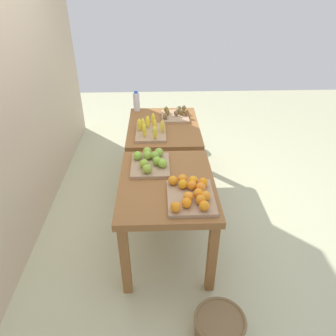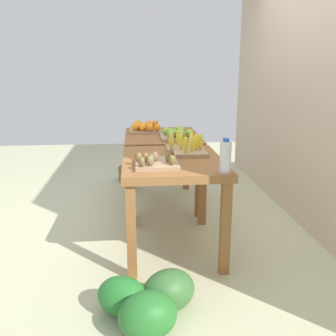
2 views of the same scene
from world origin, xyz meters
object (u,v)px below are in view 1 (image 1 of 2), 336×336
(orange_bin, at_px, (191,194))
(apple_bin, at_px, (151,162))
(banana_crate, at_px, (151,130))
(water_bottle, at_px, (136,102))
(display_table_left, at_px, (167,193))
(display_table_right, at_px, (164,134))
(watermelon_pile, at_px, (178,138))
(kiwi_bin, at_px, (175,115))
(wicker_basket, at_px, (219,326))

(orange_bin, xyz_separation_m, apple_bin, (0.49, 0.32, -0.00))
(banana_crate, xyz_separation_m, water_bottle, (0.67, 0.18, 0.07))
(display_table_left, xyz_separation_m, apple_bin, (0.25, 0.14, 0.16))
(orange_bin, bearing_deg, apple_bin, 33.06)
(display_table_right, relative_size, apple_bin, 2.54)
(display_table_left, distance_m, orange_bin, 0.34)
(water_bottle, bearing_deg, watermelon_pile, -48.37)
(kiwi_bin, bearing_deg, orange_bin, -178.72)
(display_table_right, relative_size, banana_crate, 2.36)
(display_table_left, xyz_separation_m, water_bottle, (1.57, 0.32, 0.23))
(banana_crate, xyz_separation_m, kiwi_bin, (0.44, -0.29, -0.01))
(display_table_left, height_order, apple_bin, apple_bin)
(wicker_basket, bearing_deg, water_bottle, 15.42)
(orange_bin, height_order, water_bottle, water_bottle)
(orange_bin, bearing_deg, watermelon_pile, -1.55)
(banana_crate, bearing_deg, display_table_right, -33.09)
(display_table_left, distance_m, watermelon_pile, 2.15)
(apple_bin, bearing_deg, kiwi_bin, -14.60)
(wicker_basket, bearing_deg, watermelon_pile, 2.08)
(display_table_right, distance_m, apple_bin, 0.89)
(apple_bin, relative_size, banana_crate, 0.93)
(kiwi_bin, height_order, wicker_basket, kiwi_bin)
(display_table_right, xyz_separation_m, wicker_basket, (-1.99, -0.35, -0.56))
(water_bottle, height_order, wicker_basket, water_bottle)
(water_bottle, bearing_deg, display_table_left, -168.40)
(apple_bin, relative_size, wicker_basket, 1.09)
(display_table_left, xyz_separation_m, kiwi_bin, (1.34, -0.15, 0.15))
(watermelon_pile, bearing_deg, water_bottle, 131.63)
(orange_bin, xyz_separation_m, wicker_basket, (-0.63, -0.17, -0.72))
(display_table_left, relative_size, display_table_right, 1.00)
(kiwi_bin, height_order, watermelon_pile, kiwi_bin)
(display_table_right, height_order, wicker_basket, display_table_right)
(banana_crate, bearing_deg, watermelon_pile, -18.25)
(display_table_right, bearing_deg, wicker_basket, -170.01)
(watermelon_pile, height_order, wicker_basket, watermelon_pile)
(display_table_right, height_order, orange_bin, orange_bin)
(wicker_basket, bearing_deg, display_table_right, 9.99)
(banana_crate, relative_size, kiwi_bin, 1.22)
(display_table_left, height_order, display_table_right, same)
(orange_bin, distance_m, watermelon_pile, 2.41)
(watermelon_pile, xyz_separation_m, wicker_basket, (-2.94, -0.11, -0.03))
(kiwi_bin, distance_m, water_bottle, 0.53)
(display_table_left, relative_size, wicker_basket, 2.77)
(display_table_left, xyz_separation_m, watermelon_pile, (2.07, -0.24, -0.53))
(display_table_right, xyz_separation_m, watermelon_pile, (0.95, -0.24, -0.53))
(banana_crate, height_order, kiwi_bin, banana_crate)
(orange_bin, xyz_separation_m, banana_crate, (1.13, 0.32, 0.00))
(banana_crate, relative_size, water_bottle, 1.79)
(kiwi_bin, distance_m, wicker_basket, 2.32)
(apple_bin, bearing_deg, watermelon_pile, -11.79)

